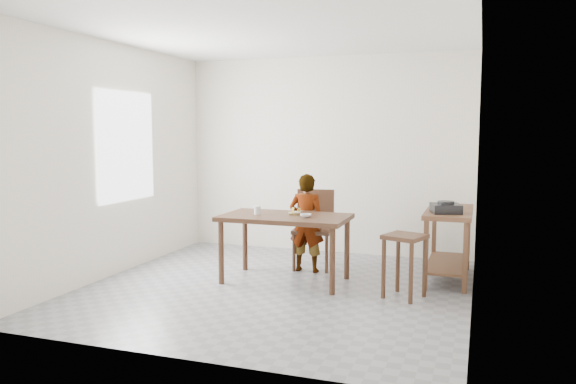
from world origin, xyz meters
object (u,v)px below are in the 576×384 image
(prep_counter, at_px, (448,244))
(stool, at_px, (404,266))
(child, at_px, (307,223))
(dining_chair, at_px, (313,230))
(dining_table, at_px, (285,248))

(prep_counter, bearing_deg, stool, -112.94)
(child, height_order, dining_chair, child)
(stool, bearing_deg, prep_counter, 67.06)
(dining_table, height_order, stool, dining_table)
(prep_counter, distance_m, child, 1.65)
(child, bearing_deg, stool, 149.72)
(dining_chair, distance_m, stool, 1.51)
(prep_counter, relative_size, stool, 1.86)
(prep_counter, bearing_deg, child, -173.62)
(prep_counter, distance_m, stool, 0.97)
(dining_table, relative_size, dining_chair, 1.46)
(prep_counter, xyz_separation_m, child, (-1.63, -0.18, 0.19))
(dining_table, xyz_separation_m, stool, (1.34, -0.19, -0.05))
(stool, bearing_deg, dining_table, 171.86)
(prep_counter, distance_m, dining_chair, 1.60)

